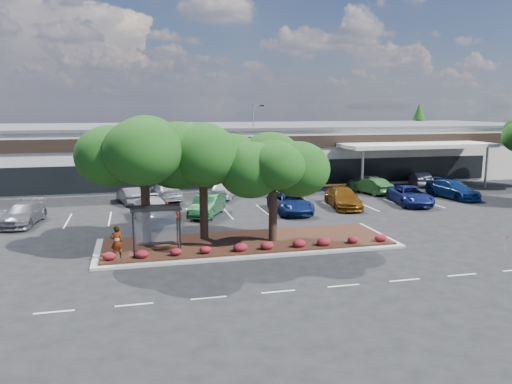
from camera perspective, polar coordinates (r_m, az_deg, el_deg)
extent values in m
plane|color=black|center=(27.49, 5.05, -7.94)|extent=(160.00, 160.00, 0.00)
cube|color=silver|center=(59.62, -5.53, 4.53)|extent=(80.00, 20.00, 6.00)
cube|color=#525255|center=(59.42, -5.58, 7.51)|extent=(80.40, 20.40, 0.30)
cube|color=black|center=(49.58, -3.87, 5.61)|extent=(80.00, 0.25, 1.20)
cube|color=black|center=(49.91, -3.83, 1.94)|extent=(60.00, 0.18, 2.60)
cube|color=#B20C1A|center=(48.84, -10.83, 5.40)|extent=(6.00, 0.12, 1.00)
cube|color=silver|center=(54.51, 17.89, 5.11)|extent=(16.00, 5.00, 0.40)
cylinder|color=gray|center=(49.62, 12.06, 2.29)|extent=(0.24, 0.24, 4.20)
cylinder|color=gray|center=(57.12, 24.82, 2.55)|extent=(0.24, 0.24, 4.20)
cube|color=#A3A39E|center=(30.63, -0.95, -5.91)|extent=(18.00, 6.00, 0.15)
cube|color=#3C2116|center=(30.59, -0.95, -5.68)|extent=(17.20, 5.20, 0.12)
cube|color=silver|center=(22.62, -22.09, -12.58)|extent=(1.60, 0.12, 0.01)
cube|color=silver|center=(22.36, -13.76, -12.39)|extent=(1.60, 0.12, 0.01)
cube|color=silver|center=(22.56, -5.43, -11.95)|extent=(1.60, 0.12, 0.01)
cube|color=silver|center=(23.19, 2.57, -11.29)|extent=(1.60, 0.12, 0.01)
cube|color=silver|center=(24.24, 9.97, -10.49)|extent=(1.60, 0.12, 0.01)
cube|color=silver|center=(25.65, 16.63, -9.62)|extent=(1.60, 0.12, 0.01)
cube|color=silver|center=(27.36, 22.49, -8.74)|extent=(1.60, 0.12, 0.01)
cube|color=silver|center=(39.95, -24.99, -3.23)|extent=(0.12, 5.00, 0.01)
cube|color=silver|center=(39.46, -20.72, -3.09)|extent=(0.12, 5.00, 0.01)
cube|color=silver|center=(39.20, -16.36, -2.94)|extent=(0.12, 5.00, 0.01)
cube|color=silver|center=(39.17, -11.97, -2.76)|extent=(0.12, 5.00, 0.01)
cube|color=silver|center=(39.36, -7.60, -2.58)|extent=(0.12, 5.00, 0.01)
cube|color=silver|center=(39.78, -3.30, -2.37)|extent=(0.12, 5.00, 0.01)
cube|color=silver|center=(40.42, 0.89, -2.17)|extent=(0.12, 5.00, 0.01)
cube|color=silver|center=(41.27, 4.92, -1.95)|extent=(0.12, 5.00, 0.01)
cube|color=silver|center=(42.32, 8.77, -1.74)|extent=(0.12, 5.00, 0.01)
cube|color=silver|center=(43.55, 12.42, -1.53)|extent=(0.12, 5.00, 0.01)
cube|color=silver|center=(44.94, 15.86, -1.33)|extent=(0.12, 5.00, 0.01)
cube|color=silver|center=(46.49, 19.08, -1.14)|extent=(0.12, 5.00, 0.01)
cylinder|color=black|center=(29.02, -13.84, -4.15)|extent=(0.08, 0.08, 2.50)
cylinder|color=black|center=(29.11, -8.91, -3.93)|extent=(0.08, 0.08, 2.50)
cylinder|color=black|center=(27.76, -13.84, -4.77)|extent=(0.08, 0.08, 2.50)
cylinder|color=black|center=(27.85, -8.67, -4.55)|extent=(0.08, 0.08, 2.50)
cube|color=black|center=(28.13, -11.40, -1.80)|extent=(2.75, 1.55, 0.10)
cube|color=silver|center=(29.01, -11.38, -3.80)|extent=(2.30, 0.03, 2.00)
cube|color=black|center=(28.85, -11.28, -5.77)|extent=(2.00, 0.35, 0.06)
cone|color=#1A3D12|center=(80.96, 18.03, 6.52)|extent=(3.96, 3.96, 9.00)
imported|color=#594C47|center=(27.96, -15.64, -5.52)|extent=(0.69, 0.50, 1.77)
cube|color=#A3A39E|center=(54.86, -0.33, 1.19)|extent=(0.50, 0.50, 0.40)
cylinder|color=gray|center=(54.39, -0.33, 5.71)|extent=(0.14, 0.14, 8.27)
cube|color=gray|center=(54.33, 0.14, 9.91)|extent=(0.92, 0.30, 0.14)
cube|color=black|center=(54.41, 0.67, 9.83)|extent=(0.48, 0.34, 0.18)
cube|color=#9C8251|center=(32.54, 26.61, -5.33)|extent=(0.03, 0.03, 0.91)
cube|color=#FF4391|center=(32.48, 26.73, -4.67)|extent=(0.02, 0.14, 0.18)
imported|color=slate|center=(39.38, -25.08, -2.28)|extent=(2.85, 5.54, 1.54)
imported|color=silver|center=(37.26, -11.71, -2.06)|extent=(3.27, 6.16, 1.70)
imported|color=maroon|center=(37.97, -10.96, -2.09)|extent=(3.24, 5.24, 1.36)
imported|color=#144221|center=(38.66, -5.61, -1.53)|extent=(3.64, 5.25, 1.64)
imported|color=white|center=(42.69, 4.04, -0.57)|extent=(1.94, 4.35, 1.45)
imported|color=navy|center=(39.85, 3.94, -1.19)|extent=(2.78, 5.83, 1.61)
imported|color=#673A0A|center=(42.35, 9.92, -0.66)|extent=(3.05, 5.85, 1.62)
imported|color=navy|center=(44.98, 17.22, -0.38)|extent=(3.50, 6.02, 1.58)
imported|color=navy|center=(49.52, 21.55, 0.31)|extent=(3.22, 5.97, 1.64)
imported|color=#504F57|center=(44.73, -14.20, -0.38)|extent=(2.50, 4.59, 1.44)
imported|color=#9DA1A8|center=(45.80, -10.36, 0.10)|extent=(3.14, 5.87, 1.62)
imported|color=#BEBEBE|center=(46.01, -3.68, 0.29)|extent=(3.65, 5.13, 1.62)
imported|color=navy|center=(47.62, 3.85, 0.50)|extent=(4.37, 5.74, 1.45)
imported|color=#B8B8B8|center=(49.76, 4.27, 0.97)|extent=(4.49, 6.28, 1.59)
imported|color=#4E4E54|center=(51.67, 12.54, 1.10)|extent=(3.21, 5.06, 1.60)
imported|color=#235120|center=(49.58, 13.01, 0.69)|extent=(2.67, 4.93, 1.54)
imported|color=#57575F|center=(55.93, 18.18, 1.42)|extent=(2.68, 4.70, 1.47)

